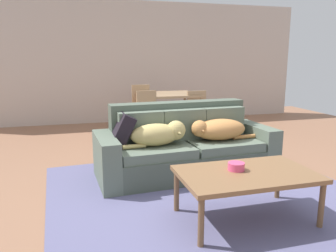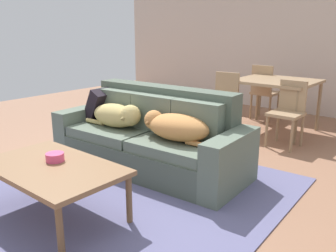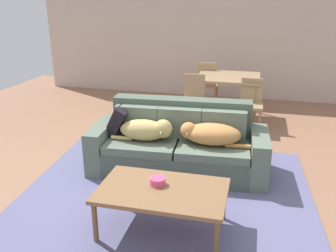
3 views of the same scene
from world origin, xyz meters
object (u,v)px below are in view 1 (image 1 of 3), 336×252
object	(u,v)px
dog_on_right_cushion	(218,129)
dining_chair_near_right	(198,112)
coffee_table	(246,177)
bowl_on_coffee_table	(236,166)
dining_chair_near_left	(149,114)
throw_pillow_by_left_arm	(121,130)
dining_table	(168,97)
dog_on_left_cushion	(159,134)
dining_chair_far_left	(140,104)
couch	(185,147)

from	to	relation	value
dog_on_right_cushion	dining_chair_near_right	distance (m)	1.87
dog_on_right_cushion	coffee_table	xyz separation A→B (m)	(-0.28, -1.25, -0.16)
bowl_on_coffee_table	dining_chair_near_right	distance (m)	3.09
coffee_table	dining_chair_near_left	bearing A→B (deg)	94.38
dog_on_right_cushion	throw_pillow_by_left_arm	world-z (taller)	throw_pillow_by_left_arm
dining_table	throw_pillow_by_left_arm	bearing A→B (deg)	-117.95
dog_on_left_cushion	dining_chair_far_left	size ratio (longest dim) A/B	0.84
coffee_table	dining_chair_far_left	xyz separation A→B (m)	(-0.16, 4.17, 0.10)
throw_pillow_by_left_arm	coffee_table	world-z (taller)	throw_pillow_by_left_arm
throw_pillow_by_left_arm	dining_chair_near_right	bearing A→B (deg)	46.52
dog_on_left_cushion	dining_chair_near_left	distance (m)	1.84
coffee_table	dining_chair_near_right	bearing A→B (deg)	76.91
dog_on_left_cushion	coffee_table	size ratio (longest dim) A/B	0.64
dining_chair_near_left	dining_chair_near_right	size ratio (longest dim) A/B	1.04
couch	dog_on_left_cushion	size ratio (longest dim) A/B	2.93
bowl_on_coffee_table	dining_chair_near_left	size ratio (longest dim) A/B	0.17
dining_table	dining_chair_near_left	size ratio (longest dim) A/B	1.23
throw_pillow_by_left_arm	dining_chair_near_right	distance (m)	2.40
dog_on_left_cushion	dining_chair_near_right	bearing A→B (deg)	53.71
dog_on_left_cushion	couch	bearing A→B (deg)	19.01
dog_on_left_cushion	bowl_on_coffee_table	distance (m)	1.20
dining_chair_near_right	coffee_table	bearing A→B (deg)	-102.71
throw_pillow_by_left_arm	dining_chair_near_left	distance (m)	1.81
couch	coffee_table	bearing A→B (deg)	-87.98
couch	coffee_table	size ratio (longest dim) A/B	1.88
dog_on_left_cushion	coffee_table	distance (m)	1.30
throw_pillow_by_left_arm	bowl_on_coffee_table	world-z (taller)	throw_pillow_by_left_arm
dog_on_right_cushion	throw_pillow_by_left_arm	distance (m)	1.21
coffee_table	dining_chair_near_left	world-z (taller)	dining_chair_near_left
couch	bowl_on_coffee_table	size ratio (longest dim) A/B	14.94
couch	dining_chair_near_left	size ratio (longest dim) A/B	2.53
coffee_table	dining_table	xyz separation A→B (m)	(0.28, 3.63, 0.29)
dining_chair_near_right	dining_chair_near_left	bearing A→B (deg)	-175.49
throw_pillow_by_left_arm	bowl_on_coffee_table	xyz separation A→B (m)	(0.87, -1.26, -0.12)
couch	throw_pillow_by_left_arm	bearing A→B (deg)	176.88
dog_on_left_cushion	dining_table	distance (m)	2.57
throw_pillow_by_left_arm	dining_chair_near_left	size ratio (longest dim) A/B	0.45
dog_on_right_cushion	bowl_on_coffee_table	xyz separation A→B (m)	(-0.34, -1.18, -0.08)
couch	dining_chair_near_right	world-z (taller)	couch
dog_on_right_cushion	dining_chair_near_left	bearing A→B (deg)	102.70
dog_on_left_cushion	dining_chair_near_left	world-z (taller)	dining_chair_near_left
bowl_on_coffee_table	dining_chair_near_left	bearing A→B (deg)	93.21
dining_chair_near_right	dining_chair_far_left	distance (m)	1.40
couch	dog_on_right_cushion	distance (m)	0.48
throw_pillow_by_left_arm	dog_on_right_cushion	bearing A→B (deg)	-3.97
couch	dining_chair_near_left	distance (m)	1.67
dog_on_right_cushion	bowl_on_coffee_table	distance (m)	1.23
dog_on_right_cushion	dining_chair_near_right	bearing A→B (deg)	73.07
throw_pillow_by_left_arm	bowl_on_coffee_table	distance (m)	1.53
coffee_table	dog_on_left_cushion	bearing A→B (deg)	112.90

